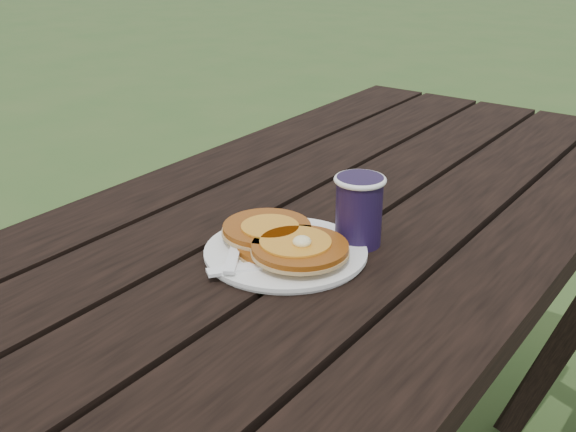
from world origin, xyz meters
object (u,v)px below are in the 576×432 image
Objects in this scene: plate at (286,253)px; picnic_table at (303,421)px; coffee_cup at (359,207)px; pancake_stack at (284,241)px.

picnic_table is at bearing 110.34° from plate.
picnic_table is 17.13× the size of coffee_cup.
plate is (0.04, -0.11, 0.39)m from picnic_table.
coffee_cup is at bearing -5.01° from picnic_table.
coffee_cup reaches higher than plate.
plate is at bearing 73.71° from pancake_stack.
coffee_cup is (0.06, 0.10, 0.05)m from plate.
pancake_stack is at bearing -106.29° from plate.
pancake_stack reaches higher than plate.
plate reaches higher than picnic_table.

